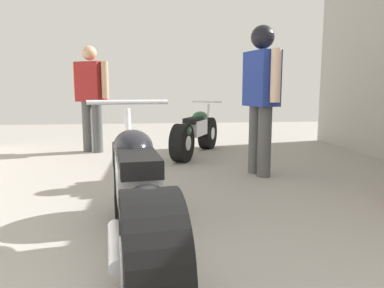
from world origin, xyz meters
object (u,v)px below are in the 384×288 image
at_px(motorcycle_black_naked, 195,133).
at_px(mechanic_in_blue, 91,93).
at_px(motorcycle_maroon_cruiser, 137,198).
at_px(mechanic_with_helmet, 261,87).

bearing_deg(motorcycle_black_naked, mechanic_in_blue, 163.53).
relative_size(motorcycle_maroon_cruiser, motorcycle_black_naked, 1.20).
distance_m(motorcycle_maroon_cruiser, motorcycle_black_naked, 3.61).
bearing_deg(mechanic_with_helmet, motorcycle_maroon_cruiser, -123.93).
bearing_deg(mechanic_in_blue, motorcycle_maroon_cruiser, -77.59).
height_order(motorcycle_maroon_cruiser, mechanic_with_helmet, mechanic_with_helmet).
distance_m(mechanic_in_blue, mechanic_with_helmet, 3.00).
xyz_separation_m(motorcycle_maroon_cruiser, mechanic_with_helmet, (1.41, 2.09, 0.68)).
bearing_deg(motorcycle_black_naked, mechanic_with_helmet, -66.84).
height_order(motorcycle_black_naked, mechanic_with_helmet, mechanic_with_helmet).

